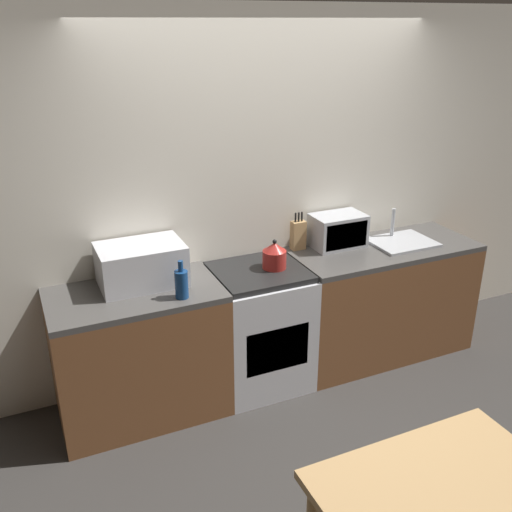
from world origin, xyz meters
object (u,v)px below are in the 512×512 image
stove_range (259,327)px  kettle (274,256)px  bottle (181,284)px  toaster_oven (338,231)px  microwave (141,265)px  dining_table (441,508)px

stove_range → kettle: 0.55m
bottle → toaster_oven: toaster_oven is taller
kettle → bottle: (-0.72, -0.18, 0.00)m
stove_range → bottle: (-0.61, -0.19, 0.55)m
microwave → dining_table: microwave is taller
stove_range → dining_table: (-0.10, -1.98, 0.22)m
bottle → microwave: bearing=120.4°
stove_range → dining_table: 2.00m
toaster_oven → dining_table: 2.32m
kettle → toaster_oven: size_ratio=0.53×
microwave → bottle: size_ratio=2.20×
microwave → kettle: bearing=-7.6°
microwave → dining_table: (0.68, -2.09, -0.36)m
bottle → dining_table: bearing=-74.2°
dining_table → toaster_oven: bearing=69.0°
bottle → dining_table: 1.89m
stove_range → toaster_oven: (0.72, 0.16, 0.58)m
microwave → dining_table: 2.23m
bottle → stove_range: bearing=17.3°
bottle → toaster_oven: bearing=14.7°
kettle → toaster_oven: 0.64m
kettle → toaster_oven: bearing=15.8°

